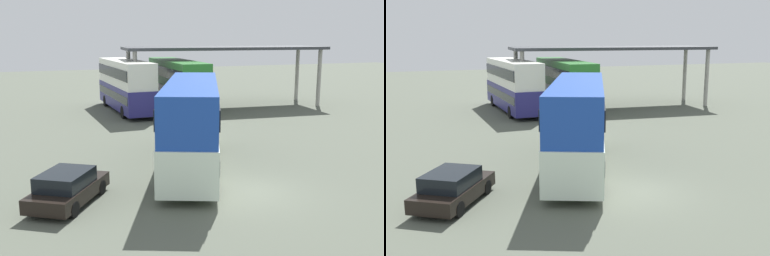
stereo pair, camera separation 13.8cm
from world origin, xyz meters
The scene contains 6 objects.
ground_plane centered at (0.00, 0.00, 0.00)m, with size 140.00×140.00×0.00m, color #52584B.
double_decker_main centered at (-1.04, 4.11, 2.33)m, with size 6.37×11.04×4.26m.
parked_hatchback centered at (-7.23, 1.17, 0.67)m, with size 3.57×4.23×1.35m.
double_decker_near_canopy centered at (-0.59, 21.75, 2.37)m, with size 2.90×10.85×4.34m.
double_decker_mid_row centered at (3.55, 20.33, 2.37)m, with size 2.79×11.23×4.34m.
depot_canopy centered at (8.41, 21.27, 5.01)m, with size 18.44×6.81×5.40m.
Camera 2 is at (-8.23, -15.88, 6.45)m, focal length 41.72 mm.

